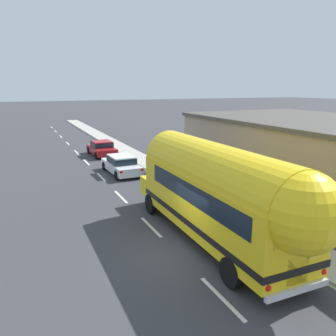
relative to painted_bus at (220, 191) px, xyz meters
name	(u,v)px	position (x,y,z in m)	size (l,w,h in m)	color
ground_plane	(178,254)	(-1.78, 0.04, -2.30)	(300.00, 300.00, 0.00)	#38383D
lane_markings	(133,172)	(0.74, 13.08, -2.30)	(3.71, 80.00, 0.01)	silver
sidewalk_slab	(174,178)	(2.76, 10.04, -2.23)	(1.93, 90.00, 0.15)	#ADA89E
roadside_building	(323,155)	(10.07, 4.02, -0.13)	(10.47, 17.96, 4.34)	gray
painted_bus	(220,191)	(0.00, 0.00, 0.00)	(2.65, 11.66, 4.12)	yellow
car_lead	(121,164)	(-0.17, 12.92, -1.57)	(2.00, 4.62, 1.37)	white
car_second	(102,148)	(0.14, 20.24, -1.58)	(2.10, 4.30, 1.37)	#A5191E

